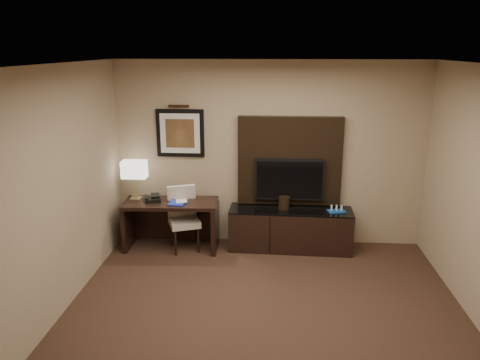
# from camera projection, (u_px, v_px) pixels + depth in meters

# --- Properties ---
(floor) EXTENTS (4.50, 5.00, 0.01)m
(floor) POSITION_uv_depth(u_px,v_px,m) (264.00, 336.00, 4.81)
(floor) COLOR #352117
(floor) RESTS_ON ground
(ceiling) EXTENTS (4.50, 5.00, 0.01)m
(ceiling) POSITION_uv_depth(u_px,v_px,m) (268.00, 67.00, 4.07)
(ceiling) COLOR silver
(ceiling) RESTS_ON wall_back
(wall_back) EXTENTS (4.50, 0.01, 2.70)m
(wall_back) POSITION_uv_depth(u_px,v_px,m) (269.00, 154.00, 6.84)
(wall_back) COLOR tan
(wall_back) RESTS_ON floor
(wall_left) EXTENTS (0.01, 5.00, 2.70)m
(wall_left) POSITION_uv_depth(u_px,v_px,m) (37.00, 207.00, 4.60)
(wall_left) COLOR tan
(wall_left) RESTS_ON floor
(desk) EXTENTS (1.37, 0.64, 0.72)m
(desk) POSITION_uv_depth(u_px,v_px,m) (172.00, 225.00, 6.82)
(desk) COLOR black
(desk) RESTS_ON floor
(credenza) EXTENTS (1.78, 0.53, 0.61)m
(credenza) POSITION_uv_depth(u_px,v_px,m) (290.00, 229.00, 6.81)
(credenza) COLOR black
(credenza) RESTS_ON floor
(tv_wall_panel) EXTENTS (1.50, 0.12, 1.30)m
(tv_wall_panel) POSITION_uv_depth(u_px,v_px,m) (290.00, 161.00, 6.78)
(tv_wall_panel) COLOR black
(tv_wall_panel) RESTS_ON wall_back
(tv) EXTENTS (1.00, 0.08, 0.60)m
(tv) POSITION_uv_depth(u_px,v_px,m) (289.00, 179.00, 6.75)
(tv) COLOR black
(tv) RESTS_ON tv_wall_panel
(artwork) EXTENTS (0.70, 0.04, 0.70)m
(artwork) POSITION_uv_depth(u_px,v_px,m) (180.00, 133.00, 6.82)
(artwork) COLOR black
(artwork) RESTS_ON wall_back
(picture_light) EXTENTS (0.04, 0.04, 0.30)m
(picture_light) POSITION_uv_depth(u_px,v_px,m) (179.00, 106.00, 6.68)
(picture_light) COLOR #422C15
(picture_light) RESTS_ON wall_back
(desk_chair) EXTENTS (0.56, 0.59, 0.86)m
(desk_chair) POSITION_uv_depth(u_px,v_px,m) (184.00, 222.00, 6.75)
(desk_chair) COLOR beige
(desk_chair) RESTS_ON floor
(table_lamp) EXTENTS (0.39, 0.28, 0.57)m
(table_lamp) POSITION_uv_depth(u_px,v_px,m) (135.00, 180.00, 6.78)
(table_lamp) COLOR #92855B
(table_lamp) RESTS_ON desk
(desk_phone) EXTENTS (0.27, 0.25, 0.11)m
(desk_phone) POSITION_uv_depth(u_px,v_px,m) (153.00, 198.00, 6.72)
(desk_phone) COLOR black
(desk_phone) RESTS_ON desk
(blue_folder) EXTENTS (0.25, 0.32, 0.02)m
(blue_folder) POSITION_uv_depth(u_px,v_px,m) (178.00, 202.00, 6.66)
(blue_folder) COLOR #1C2FB7
(blue_folder) RESTS_ON desk
(book) EXTENTS (0.16, 0.06, 0.21)m
(book) POSITION_uv_depth(u_px,v_px,m) (176.00, 195.00, 6.68)
(book) COLOR #C2AF98
(book) RESTS_ON desk
(ice_bucket) EXTENTS (0.18, 0.18, 0.18)m
(ice_bucket) POSITION_uv_depth(u_px,v_px,m) (284.00, 203.00, 6.74)
(ice_bucket) COLOR black
(ice_bucket) RESTS_ON credenza
(minibar_tray) EXTENTS (0.27, 0.20, 0.09)m
(minibar_tray) POSITION_uv_depth(u_px,v_px,m) (337.00, 209.00, 6.63)
(minibar_tray) COLOR #18519F
(minibar_tray) RESTS_ON credenza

